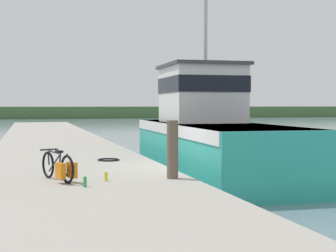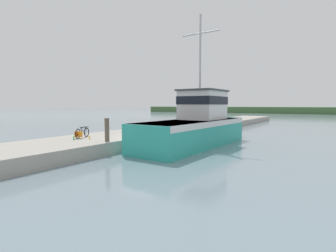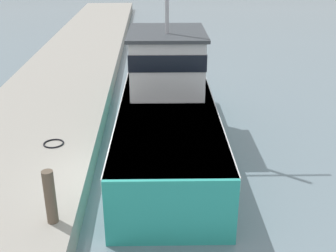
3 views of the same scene
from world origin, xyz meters
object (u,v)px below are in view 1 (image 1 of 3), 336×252
at_px(fishing_boat_main, 207,133).
at_px(water_bottle_on_curb, 85,182).
at_px(mooring_post, 173,149).
at_px(water_bottle_by_bike, 106,176).
at_px(bicycle_touring, 60,167).

bearing_deg(fishing_boat_main, water_bottle_on_curb, -125.69).
height_order(fishing_boat_main, mooring_post, fishing_boat_main).
relative_size(mooring_post, water_bottle_by_bike, 6.78).
bearing_deg(water_bottle_by_bike, water_bottle_on_curb, -126.73).
relative_size(fishing_boat_main, bicycle_touring, 8.09).
bearing_deg(bicycle_touring, mooring_post, -25.34).
height_order(bicycle_touring, mooring_post, mooring_post).
height_order(bicycle_touring, water_bottle_by_bike, bicycle_touring).
bearing_deg(water_bottle_by_bike, mooring_post, -0.88).
bearing_deg(mooring_post, water_bottle_by_bike, 179.12).
bearing_deg(mooring_post, bicycle_touring, 175.62).
bearing_deg(bicycle_touring, fishing_boat_main, 25.18).
bearing_deg(fishing_boat_main, bicycle_touring, -132.27).
height_order(fishing_boat_main, water_bottle_by_bike, fishing_boat_main).
xyz_separation_m(water_bottle_by_bike, water_bottle_on_curb, (-0.56, -0.75, 0.01)).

